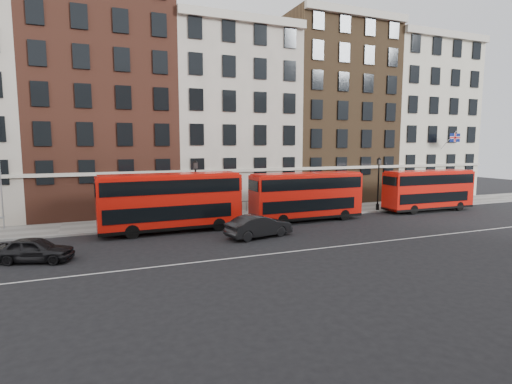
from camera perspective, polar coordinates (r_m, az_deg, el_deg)
name	(u,v)px	position (r m, az deg, el deg)	size (l,w,h in m)	color
ground	(310,241)	(28.40, 7.73, -6.96)	(120.00, 120.00, 0.00)	black
pavement	(254,215)	(37.66, -0.22, -3.35)	(80.00, 5.00, 0.15)	slate
kerb	(265,220)	(35.39, 1.29, -4.01)	(80.00, 0.30, 0.16)	gray
road_centre_line	(325,248)	(26.74, 9.87, -7.86)	(70.00, 0.12, 0.01)	white
building_terrace	(226,112)	(44.04, -4.24, 11.38)	(64.00, 11.95, 22.00)	#AFA597
bus_b	(170,201)	(31.26, -12.13, -1.25)	(10.84, 2.90, 4.52)	red
bus_c	(306,195)	(35.26, 7.19, -0.47)	(10.19, 2.63, 4.26)	red
bus_d	(428,189)	(43.80, 23.39, 0.34)	(9.83, 2.49, 4.12)	red
car_rear	(35,250)	(26.45, -29.05, -7.20)	(1.70, 4.22, 1.44)	black
car_front	(259,226)	(29.14, 0.41, -4.89)	(1.73, 4.97, 1.64)	black
lamp_post_left	(196,188)	(33.82, -8.61, 0.55)	(0.44, 0.44, 5.33)	black
lamp_post_right	(378,181)	(41.80, 17.08, 1.51)	(0.44, 0.44, 5.33)	black
traffic_light	(453,184)	(48.47, 26.27, 1.05)	(0.25, 0.45, 3.27)	black
iron_railings	(246,206)	(39.59, -1.40, -2.01)	(6.60, 0.06, 1.00)	black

